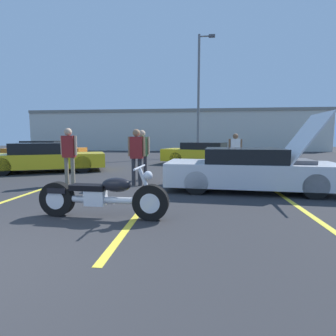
{
  "coord_description": "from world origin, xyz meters",
  "views": [
    {
      "loc": [
        2.58,
        -2.47,
        1.46
      ],
      "look_at": [
        1.97,
        3.05,
        0.8
      ],
      "focal_mm": 28.0,
      "sensor_mm": 36.0,
      "label": 1
    }
  ],
  "objects_px": {
    "light_pole": "(199,92)",
    "spectator_far_lot": "(137,152)",
    "spectator_by_show_car": "(69,151)",
    "parked_car_left_row": "(46,151)",
    "parked_car_right_row": "(207,154)",
    "spectator_near_motorcycle": "(235,150)",
    "show_car_hood_open": "(250,170)",
    "parked_car_mid_row": "(45,158)",
    "spectator_midground": "(142,151)",
    "motorcycle": "(103,197)"
  },
  "relations": [
    {
      "from": "parked_car_mid_row",
      "to": "spectator_far_lot",
      "type": "height_order",
      "value": "spectator_far_lot"
    },
    {
      "from": "spectator_by_show_car",
      "to": "spectator_far_lot",
      "type": "xyz_separation_m",
      "value": [
        2.1,
        0.05,
        -0.02
      ]
    },
    {
      "from": "spectator_far_lot",
      "to": "light_pole",
      "type": "bearing_deg",
      "value": 81.1
    },
    {
      "from": "parked_car_right_row",
      "to": "spectator_near_motorcycle",
      "type": "height_order",
      "value": "spectator_near_motorcycle"
    },
    {
      "from": "spectator_near_motorcycle",
      "to": "show_car_hood_open",
      "type": "bearing_deg",
      "value": -90.47
    },
    {
      "from": "parked_car_right_row",
      "to": "parked_car_mid_row",
      "type": "bearing_deg",
      "value": -134.0
    },
    {
      "from": "motorcycle",
      "to": "spectator_midground",
      "type": "bearing_deg",
      "value": 94.24
    },
    {
      "from": "parked_car_right_row",
      "to": "parked_car_left_row",
      "type": "bearing_deg",
      "value": -168.53
    },
    {
      "from": "parked_car_right_row",
      "to": "spectator_near_motorcycle",
      "type": "distance_m",
      "value": 3.66
    },
    {
      "from": "motorcycle",
      "to": "spectator_near_motorcycle",
      "type": "xyz_separation_m",
      "value": [
        3.16,
        5.99,
        0.55
      ]
    },
    {
      "from": "spectator_near_motorcycle",
      "to": "spectator_midground",
      "type": "distance_m",
      "value": 3.76
    },
    {
      "from": "light_pole",
      "to": "parked_car_mid_row",
      "type": "bearing_deg",
      "value": -123.98
    },
    {
      "from": "light_pole",
      "to": "parked_car_right_row",
      "type": "distance_m",
      "value": 7.35
    },
    {
      "from": "spectator_by_show_car",
      "to": "parked_car_left_row",
      "type": "bearing_deg",
      "value": 125.35
    },
    {
      "from": "parked_car_left_row",
      "to": "parked_car_mid_row",
      "type": "bearing_deg",
      "value": -66.38
    },
    {
      "from": "motorcycle",
      "to": "spectator_midground",
      "type": "distance_m",
      "value": 4.26
    },
    {
      "from": "motorcycle",
      "to": "parked_car_mid_row",
      "type": "bearing_deg",
      "value": 130.57
    },
    {
      "from": "motorcycle",
      "to": "parked_car_right_row",
      "type": "height_order",
      "value": "parked_car_right_row"
    },
    {
      "from": "show_car_hood_open",
      "to": "parked_car_left_row",
      "type": "xyz_separation_m",
      "value": [
        -10.68,
        7.86,
        0.02
      ]
    },
    {
      "from": "parked_car_mid_row",
      "to": "spectator_by_show_car",
      "type": "height_order",
      "value": "spectator_by_show_car"
    },
    {
      "from": "parked_car_right_row",
      "to": "spectator_midground",
      "type": "relative_size",
      "value": 2.97
    },
    {
      "from": "spectator_far_lot",
      "to": "spectator_by_show_car",
      "type": "bearing_deg",
      "value": -178.62
    },
    {
      "from": "motorcycle",
      "to": "spectator_near_motorcycle",
      "type": "relative_size",
      "value": 1.51
    },
    {
      "from": "spectator_midground",
      "to": "spectator_near_motorcycle",
      "type": "bearing_deg",
      "value": 28.2
    },
    {
      "from": "spectator_near_motorcycle",
      "to": "spectator_far_lot",
      "type": "height_order",
      "value": "spectator_far_lot"
    },
    {
      "from": "show_car_hood_open",
      "to": "spectator_far_lot",
      "type": "height_order",
      "value": "show_car_hood_open"
    },
    {
      "from": "parked_car_right_row",
      "to": "spectator_far_lot",
      "type": "distance_m",
      "value": 6.73
    },
    {
      "from": "spectator_by_show_car",
      "to": "light_pole",
      "type": "bearing_deg",
      "value": 71.95
    },
    {
      "from": "spectator_by_show_car",
      "to": "spectator_far_lot",
      "type": "bearing_deg",
      "value": 1.38
    },
    {
      "from": "motorcycle",
      "to": "parked_car_right_row",
      "type": "bearing_deg",
      "value": 79.04
    },
    {
      "from": "spectator_near_motorcycle",
      "to": "spectator_by_show_car",
      "type": "height_order",
      "value": "spectator_by_show_car"
    },
    {
      "from": "light_pole",
      "to": "spectator_near_motorcycle",
      "type": "height_order",
      "value": "light_pole"
    },
    {
      "from": "motorcycle",
      "to": "show_car_hood_open",
      "type": "relative_size",
      "value": 0.52
    },
    {
      "from": "show_car_hood_open",
      "to": "parked_car_right_row",
      "type": "distance_m",
      "value": 6.76
    },
    {
      "from": "parked_car_mid_row",
      "to": "spectator_midground",
      "type": "relative_size",
      "value": 2.96
    },
    {
      "from": "show_car_hood_open",
      "to": "spectator_midground",
      "type": "height_order",
      "value": "show_car_hood_open"
    },
    {
      "from": "parked_car_mid_row",
      "to": "parked_car_left_row",
      "type": "distance_m",
      "value": 5.58
    },
    {
      "from": "light_pole",
      "to": "parked_car_right_row",
      "type": "bearing_deg",
      "value": -86.19
    },
    {
      "from": "motorcycle",
      "to": "spectator_far_lot",
      "type": "relative_size",
      "value": 1.42
    },
    {
      "from": "show_car_hood_open",
      "to": "spectator_near_motorcycle",
      "type": "height_order",
      "value": "show_car_hood_open"
    },
    {
      "from": "parked_car_mid_row",
      "to": "parked_car_right_row",
      "type": "distance_m",
      "value": 7.78
    },
    {
      "from": "light_pole",
      "to": "spectator_near_motorcycle",
      "type": "xyz_separation_m",
      "value": [
        1.35,
        -9.52,
        -3.86
      ]
    },
    {
      "from": "motorcycle",
      "to": "parked_car_mid_row",
      "type": "distance_m",
      "value": 7.52
    },
    {
      "from": "spectator_near_motorcycle",
      "to": "motorcycle",
      "type": "bearing_deg",
      "value": -117.85
    },
    {
      "from": "parked_car_mid_row",
      "to": "parked_car_left_row",
      "type": "bearing_deg",
      "value": 97.1
    },
    {
      "from": "parked_car_mid_row",
      "to": "spectator_by_show_car",
      "type": "relative_size",
      "value": 2.89
    },
    {
      "from": "light_pole",
      "to": "spectator_far_lot",
      "type": "distance_m",
      "value": 13.02
    },
    {
      "from": "parked_car_mid_row",
      "to": "spectator_far_lot",
      "type": "xyz_separation_m",
      "value": [
        4.56,
        -2.68,
        0.42
      ]
    },
    {
      "from": "show_car_hood_open",
      "to": "parked_car_left_row",
      "type": "distance_m",
      "value": 13.26
    },
    {
      "from": "light_pole",
      "to": "show_car_hood_open",
      "type": "xyz_separation_m",
      "value": [
        1.32,
        -12.7,
        -4.23
      ]
    }
  ]
}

